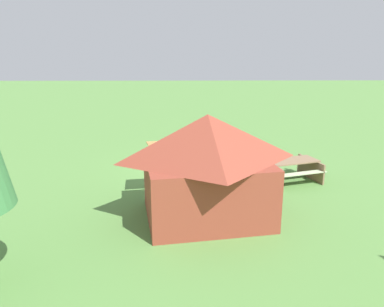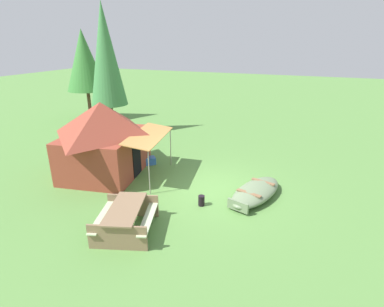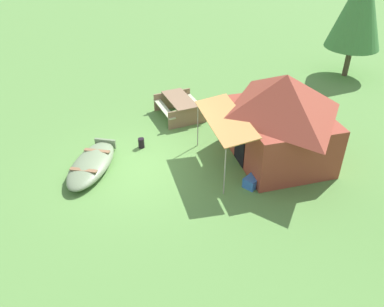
% 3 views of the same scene
% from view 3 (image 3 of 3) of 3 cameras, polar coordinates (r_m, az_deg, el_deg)
% --- Properties ---
extents(ground_plane, '(80.00, 80.00, 0.00)m').
position_cam_3_polar(ground_plane, '(12.59, -6.73, -2.01)').
color(ground_plane, '#578840').
extents(beached_rowboat, '(2.88, 1.81, 0.43)m').
position_cam_3_polar(beached_rowboat, '(12.66, -14.41, -1.51)').
color(beached_rowboat, '#6C7F5C').
rests_on(beached_rowboat, ground_plane).
extents(canvas_cabin_tent, '(3.92, 4.31, 2.89)m').
position_cam_3_polar(canvas_cabin_tent, '(12.53, 12.85, 5.23)').
color(canvas_cabin_tent, brown).
rests_on(canvas_cabin_tent, ground_plane).
extents(picnic_table, '(2.19, 2.02, 0.75)m').
position_cam_3_polar(picnic_table, '(15.19, -1.81, 7.04)').
color(picnic_table, '#85684C').
rests_on(picnic_table, ground_plane).
extents(cooler_box, '(0.61, 0.62, 0.32)m').
position_cam_3_polar(cooler_box, '(11.79, 8.74, -4.06)').
color(cooler_box, '#3267BC').
rests_on(cooler_box, ground_plane).
extents(fuel_can, '(0.26, 0.26, 0.34)m').
position_cam_3_polar(fuel_can, '(13.50, -7.38, 1.52)').
color(fuel_can, black).
rests_on(fuel_can, ground_plane).
extents(pine_tree_back_left, '(2.44, 2.44, 5.03)m').
position_cam_3_polar(pine_tree_back_left, '(19.57, 23.26, 19.13)').
color(pine_tree_back_left, '#4C4330').
rests_on(pine_tree_back_left, ground_plane).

